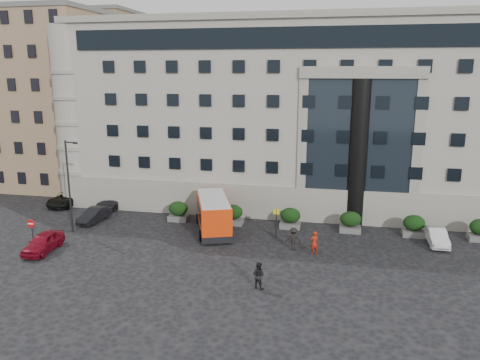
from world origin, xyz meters
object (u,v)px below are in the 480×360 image
object	(u,v)px
hedge_d	(350,222)
pedestrian_a	(314,243)
parked_car_d	(68,198)
pedestrian_b	(258,275)
bus_stop_sign	(276,218)
no_entry_sign	(32,228)
street_lamp	(69,183)
white_taxi	(437,237)
hedge_e	(414,226)
hedge_a	(178,211)
pedestrian_c	(293,239)
parked_car_b	(94,215)
hedge_c	(290,218)
red_truck	(111,176)
parked_car_a	(43,242)
minibus	(213,213)
parked_car_c	(116,200)
hedge_b	(233,214)

from	to	relation	value
hedge_d	pedestrian_a	size ratio (longest dim) A/B	1.00
parked_car_d	pedestrian_b	xyz separation A→B (m)	(22.57, -14.86, 0.18)
bus_stop_sign	no_entry_sign	size ratio (longest dim) A/B	1.09
street_lamp	parked_car_d	world-z (taller)	street_lamp
no_entry_sign	white_taxi	xyz separation A→B (m)	(31.34, 7.22, -1.00)
hedge_e	parked_car_d	xyz separation A→B (m)	(-33.80, 2.66, -0.22)
street_lamp	hedge_a	bearing A→B (deg)	31.16
hedge_e	parked_car_d	bearing A→B (deg)	175.50
bus_stop_sign	white_taxi	world-z (taller)	bus_stop_sign
hedge_d	pedestrian_c	world-z (taller)	hedge_d
hedge_e	pedestrian_b	bearing A→B (deg)	-132.63
hedge_d	pedestrian_b	size ratio (longest dim) A/B	1.04
street_lamp	parked_car_b	distance (m)	4.76
hedge_c	pedestrian_b	world-z (taller)	hedge_c
hedge_e	white_taxi	bearing A→B (deg)	-46.49
no_entry_sign	pedestrian_b	distance (m)	18.89
red_truck	no_entry_sign	bearing A→B (deg)	-84.89
hedge_c	no_entry_sign	world-z (taller)	no_entry_sign
hedge_a	parked_car_a	xyz separation A→B (m)	(-7.75, -9.34, -0.21)
hedge_d	minibus	bearing A→B (deg)	-169.50
white_taxi	pedestrian_b	size ratio (longest dim) A/B	2.22
bus_stop_sign	white_taxi	xyz separation A→B (m)	(12.84, 1.18, -1.08)
parked_car_d	no_entry_sign	bearing A→B (deg)	-67.69
red_truck	parked_car_a	world-z (taller)	red_truck
hedge_a	parked_car_d	xyz separation A→B (m)	(-13.00, 2.66, -0.22)
white_taxi	no_entry_sign	bearing A→B (deg)	-167.75
parked_car_b	pedestrian_b	bearing A→B (deg)	-26.19
red_truck	parked_car_c	distance (m)	8.74
parked_car_c	hedge_a	bearing A→B (deg)	-11.91
red_truck	pedestrian_c	size ratio (longest dim) A/B	2.77
hedge_c	bus_stop_sign	world-z (taller)	bus_stop_sign
hedge_e	pedestrian_b	distance (m)	16.58
bus_stop_sign	parked_car_b	distance (m)	17.06
bus_stop_sign	parked_car_d	size ratio (longest dim) A/B	0.49
white_taxi	hedge_b	bearing A→B (deg)	173.88
hedge_d	bus_stop_sign	world-z (taller)	bus_stop_sign
hedge_d	pedestrian_b	bearing A→B (deg)	-116.30
hedge_b	hedge_c	distance (m)	5.20
hedge_d	street_lamp	world-z (taller)	street_lamp
pedestrian_a	red_truck	bearing A→B (deg)	-57.12
pedestrian_c	bus_stop_sign	bearing A→B (deg)	-55.52
street_lamp	parked_car_a	world-z (taller)	street_lamp
minibus	white_taxi	xyz separation A→B (m)	(18.40, 0.54, -1.01)
no_entry_sign	parked_car_a	distance (m)	1.64
hedge_e	pedestrian_c	xyz separation A→B (m)	(-9.64, -5.10, -0.03)
hedge_c	pedestrian_a	xyz separation A→B (m)	(2.39, -5.76, -0.01)
parked_car_b	pedestrian_a	xyz separation A→B (m)	(20.29, -3.89, 0.28)
pedestrian_b	red_truck	bearing A→B (deg)	-27.39
hedge_b	minibus	distance (m)	2.61
parked_car_a	pedestrian_c	distance (m)	19.37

